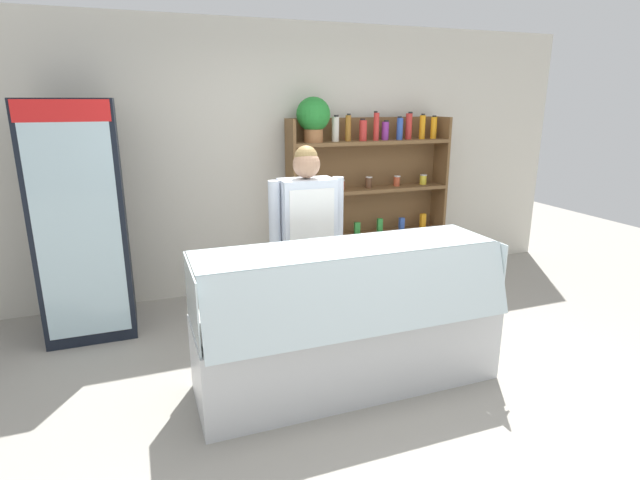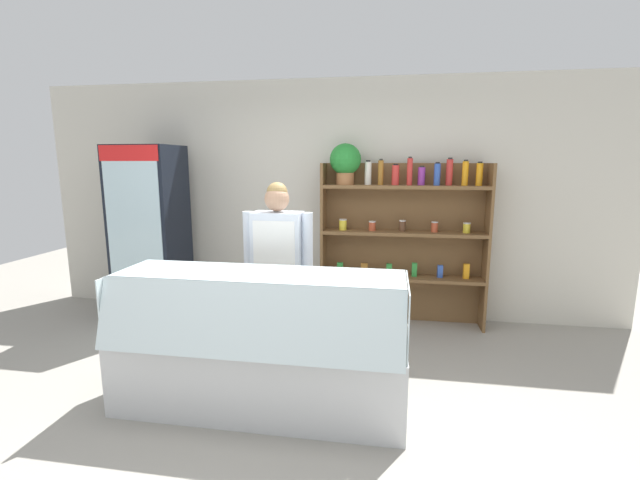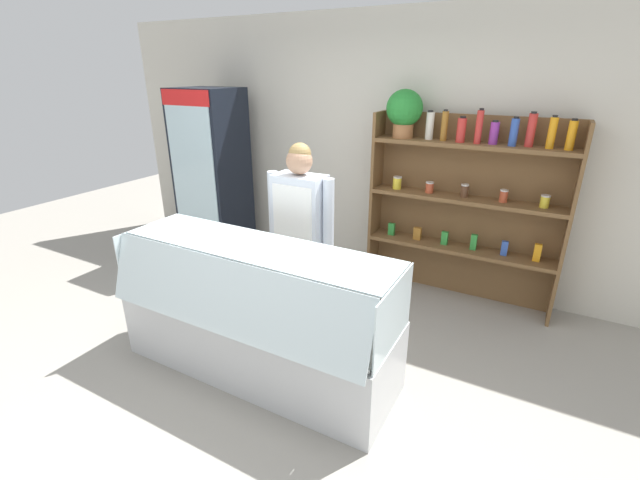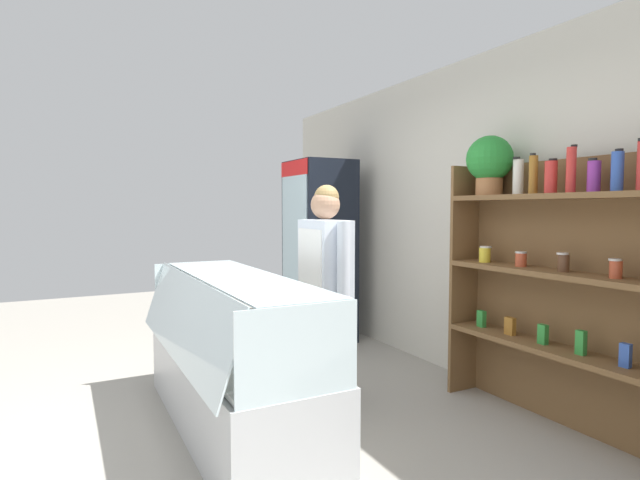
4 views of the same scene
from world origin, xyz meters
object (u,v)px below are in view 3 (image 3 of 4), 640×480
at_px(drinks_fridge, 213,177).
at_px(shelving_unit, 453,183).
at_px(deli_display_case, 257,334).
at_px(shop_clerk, 300,224).

relative_size(drinks_fridge, shelving_unit, 0.99).
xyz_separation_m(drinks_fridge, deli_display_case, (1.73, -1.54, -0.67)).
relative_size(drinks_fridge, shop_clerk, 1.21).
height_order(deli_display_case, shop_clerk, shop_clerk).
bearing_deg(drinks_fridge, shelving_unit, 7.45).
relative_size(shelving_unit, shop_clerk, 1.23).
height_order(drinks_fridge, deli_display_case, drinks_fridge).
xyz_separation_m(drinks_fridge, shop_clerk, (1.69, -0.83, -0.03)).
bearing_deg(deli_display_case, shelving_unit, 63.94).
bearing_deg(deli_display_case, drinks_fridge, 138.35).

